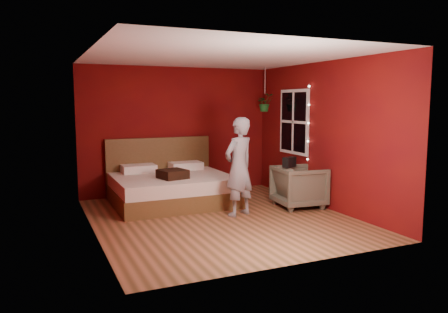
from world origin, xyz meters
TOP-DOWN VIEW (x-y plane):
  - floor at (0.00, 0.00)m, footprint 4.50×4.50m
  - room_walls at (0.00, 0.00)m, footprint 4.04×4.54m
  - window at (1.97, 0.90)m, footprint 0.05×0.97m
  - fairy_lights at (1.94, 0.38)m, footprint 0.04×0.04m
  - bed at (-0.42, 1.39)m, footprint 2.13×1.81m
  - person at (0.35, 0.04)m, footprint 0.70×0.58m
  - armchair at (1.60, 0.12)m, footprint 0.90×0.88m
  - handbag at (1.34, 0.06)m, footprint 0.28×0.22m
  - throw_pillow at (-0.50, 1.00)m, footprint 0.54×0.54m
  - hanging_plant at (1.63, 1.49)m, footprint 0.36×0.33m

SIDE VIEW (x-z plane):
  - floor at x=0.00m, z-range 0.00..0.00m
  - bed at x=-0.42m, z-range -0.28..0.89m
  - armchair at x=1.60m, z-range 0.00..0.75m
  - throw_pillow at x=-0.50m, z-range 0.53..0.69m
  - person at x=0.35m, z-range 0.00..1.64m
  - handbag at x=1.34m, z-range 0.75..0.93m
  - fairy_lights at x=1.94m, z-range 0.77..2.22m
  - window at x=1.97m, z-range 0.87..2.14m
  - room_walls at x=0.00m, z-range 0.37..2.99m
  - hanging_plant at x=1.63m, z-range 1.42..2.33m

